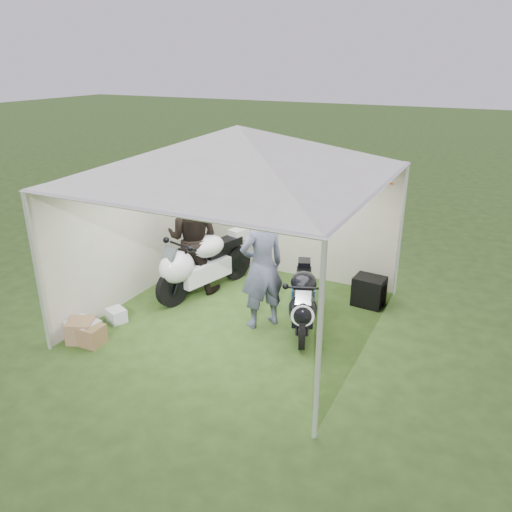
% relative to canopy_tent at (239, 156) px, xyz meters
% --- Properties ---
extents(ground, '(80.00, 80.00, 0.00)m').
position_rel_canopy_tent_xyz_m(ground, '(0.00, -0.03, -2.58)').
color(ground, '#294317').
rests_on(ground, ground).
extents(canopy_tent, '(5.66, 5.66, 3.00)m').
position_rel_canopy_tent_xyz_m(canopy_tent, '(0.00, 0.00, 0.00)').
color(canopy_tent, silver).
rests_on(canopy_tent, ground).
extents(motorcycle_white, '(0.86, 2.10, 1.05)m').
position_rel_canopy_tent_xyz_m(motorcycle_white, '(-1.03, 0.47, -1.99)').
color(motorcycle_white, black).
rests_on(motorcycle_white, ground).
extents(motorcycle_black, '(0.87, 1.73, 0.89)m').
position_rel_canopy_tent_xyz_m(motorcycle_black, '(1.01, 0.10, -2.08)').
color(motorcycle_black, black).
rests_on(motorcycle_black, ground).
extents(paddock_stand, '(0.44, 0.36, 0.29)m').
position_rel_canopy_tent_xyz_m(paddock_stand, '(0.72, 0.87, -2.43)').
color(paddock_stand, blue).
rests_on(paddock_stand, ground).
extents(person_dark_jacket, '(1.07, 0.91, 1.91)m').
position_rel_canopy_tent_xyz_m(person_dark_jacket, '(-1.24, 0.58, -1.62)').
color(person_dark_jacket, black).
rests_on(person_dark_jacket, ground).
extents(person_blue_jacket, '(0.80, 0.85, 1.96)m').
position_rel_canopy_tent_xyz_m(person_blue_jacket, '(0.40, -0.05, -1.60)').
color(person_blue_jacket, slate).
rests_on(person_blue_jacket, ground).
extents(equipment_box, '(0.52, 0.43, 0.49)m').
position_rel_canopy_tent_xyz_m(equipment_box, '(1.70, 1.35, -2.33)').
color(equipment_box, black).
rests_on(equipment_box, ground).
extents(crate_0, '(0.47, 0.38, 0.29)m').
position_rel_canopy_tent_xyz_m(crate_0, '(-1.75, -1.61, -2.43)').
color(crate_0, silver).
rests_on(crate_0, ground).
extents(crate_1, '(0.48, 0.48, 0.32)m').
position_rel_canopy_tent_xyz_m(crate_1, '(-1.75, -1.66, -2.41)').
color(crate_1, '#8F6D49').
rests_on(crate_1, ground).
extents(crate_2, '(0.36, 0.33, 0.21)m').
position_rel_canopy_tent_xyz_m(crate_2, '(-1.68, -0.99, -2.47)').
color(crate_2, silver).
rests_on(crate_2, ground).
extents(crate_3, '(0.44, 0.33, 0.29)m').
position_rel_canopy_tent_xyz_m(crate_3, '(-1.60, -1.67, -2.43)').
color(crate_3, olive).
rests_on(crate_3, ground).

